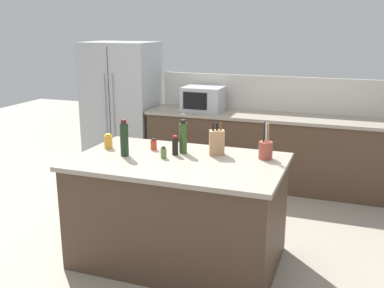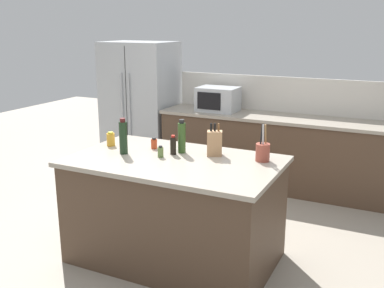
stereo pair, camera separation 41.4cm
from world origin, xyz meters
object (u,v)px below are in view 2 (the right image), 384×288
(microwave, at_px, (218,99))
(honey_jar, at_px, (111,139))
(wine_bottle, at_px, (123,137))
(spice_jar_paprika, at_px, (154,144))
(olive_oil_bottle, at_px, (182,137))
(soy_sauce_bottle, at_px, (173,145))
(knife_block, at_px, (215,143))
(refrigerator, at_px, (141,105))
(spice_jar_oregano, at_px, (161,152))
(utensil_crock, at_px, (263,152))

(microwave, distance_m, honey_jar, 2.09)
(wine_bottle, distance_m, honey_jar, 0.33)
(spice_jar_paprika, distance_m, wine_bottle, 0.32)
(wine_bottle, distance_m, olive_oil_bottle, 0.52)
(soy_sauce_bottle, bearing_deg, knife_block, 20.48)
(refrigerator, bearing_deg, spice_jar_oregano, -54.09)
(knife_block, distance_m, honey_jar, 1.02)
(microwave, relative_size, spice_jar_oregano, 5.10)
(knife_block, distance_m, soy_sauce_bottle, 0.37)
(utensil_crock, xyz_separation_m, soy_sauce_bottle, (-0.77, -0.15, -0.00))
(refrigerator, height_order, olive_oil_bottle, refrigerator)
(knife_block, bearing_deg, utensil_crock, -18.52)
(wine_bottle, bearing_deg, spice_jar_oregano, 8.16)
(knife_block, bearing_deg, spice_jar_paprika, 161.82)
(spice_jar_paprika, bearing_deg, spice_jar_oregano, -47.72)
(olive_oil_bottle, relative_size, honey_jar, 2.26)
(microwave, xyz_separation_m, knife_block, (0.78, -1.94, -0.04))
(utensil_crock, bearing_deg, knife_block, -176.61)
(knife_block, xyz_separation_m, honey_jar, (-1.02, -0.13, -0.05))
(soy_sauce_bottle, height_order, olive_oil_bottle, olive_oil_bottle)
(knife_block, xyz_separation_m, utensil_crock, (0.43, 0.03, -0.03))
(spice_jar_paprika, bearing_deg, refrigerator, 125.18)
(microwave, xyz_separation_m, spice_jar_oregano, (0.38, -2.19, -0.11))
(utensil_crock, height_order, spice_jar_paprika, utensil_crock)
(refrigerator, relative_size, knife_block, 6.28)
(spice_jar_paprika, xyz_separation_m, olive_oil_bottle, (0.29, -0.01, 0.10))
(refrigerator, height_order, utensil_crock, refrigerator)
(soy_sauce_bottle, height_order, wine_bottle, wine_bottle)
(honey_jar, bearing_deg, spice_jar_oregano, -11.01)
(knife_block, height_order, wine_bottle, wine_bottle)
(soy_sauce_bottle, distance_m, honey_jar, 0.67)
(wine_bottle, bearing_deg, olive_oil_bottle, 29.42)
(refrigerator, height_order, spice_jar_oregano, refrigerator)
(knife_block, xyz_separation_m, spice_jar_paprika, (-0.59, -0.04, -0.07))
(knife_block, bearing_deg, soy_sauce_bottle, 178.56)
(soy_sauce_bottle, height_order, honey_jar, soy_sauce_bottle)
(knife_block, height_order, spice_jar_oregano, knife_block)
(utensil_crock, bearing_deg, spice_jar_oregano, -161.52)
(soy_sauce_bottle, bearing_deg, utensil_crock, 11.24)
(knife_block, relative_size, spice_jar_paprika, 2.80)
(soy_sauce_bottle, relative_size, honey_jar, 1.29)
(wine_bottle, distance_m, spice_jar_oregano, 0.37)
(olive_oil_bottle, bearing_deg, microwave, 103.65)
(utensil_crock, distance_m, soy_sauce_bottle, 0.79)
(utensil_crock, distance_m, spice_jar_oregano, 0.88)
(olive_oil_bottle, bearing_deg, wine_bottle, -150.58)
(spice_jar_paprika, distance_m, spice_jar_oregano, 0.29)
(knife_block, bearing_deg, olive_oil_bottle, 167.08)
(microwave, height_order, olive_oil_bottle, microwave)
(soy_sauce_bottle, bearing_deg, refrigerator, 128.42)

